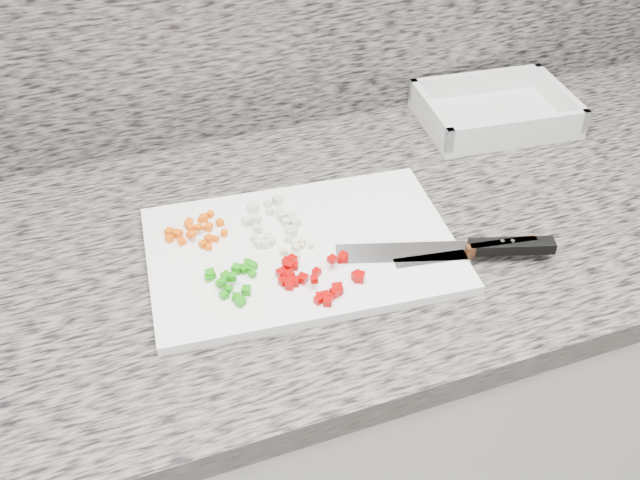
% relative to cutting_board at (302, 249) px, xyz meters
% --- Properties ---
extents(cabinet, '(3.92, 0.62, 0.86)m').
position_rel_cutting_board_xyz_m(cabinet, '(0.04, 0.04, -0.48)').
color(cabinet, white).
rests_on(cabinet, ground).
extents(countertop, '(3.96, 0.64, 0.04)m').
position_rel_cutting_board_xyz_m(countertop, '(0.04, 0.04, -0.03)').
color(countertop, '#69635C').
rests_on(countertop, cabinet).
extents(cutting_board, '(0.45, 0.32, 0.01)m').
position_rel_cutting_board_xyz_m(cutting_board, '(0.00, 0.00, 0.00)').
color(cutting_board, white).
rests_on(cutting_board, countertop).
extents(carrot_pile, '(0.09, 0.08, 0.02)m').
position_rel_cutting_board_xyz_m(carrot_pile, '(-0.13, 0.08, 0.01)').
color(carrot_pile, '#EA5A05').
rests_on(carrot_pile, cutting_board).
extents(onion_pile, '(0.08, 0.10, 0.02)m').
position_rel_cutting_board_xyz_m(onion_pile, '(-0.02, 0.06, 0.01)').
color(onion_pile, beige).
rests_on(onion_pile, cutting_board).
extents(green_pepper_pile, '(0.07, 0.08, 0.02)m').
position_rel_cutting_board_xyz_m(green_pepper_pile, '(-0.11, -0.04, 0.01)').
color(green_pepper_pile, '#198E0C').
rests_on(green_pepper_pile, cutting_board).
extents(red_pepper_pile, '(0.11, 0.11, 0.02)m').
position_rel_cutting_board_xyz_m(red_pepper_pile, '(-0.01, -0.08, 0.01)').
color(red_pepper_pile, '#A50202').
rests_on(red_pepper_pile, cutting_board).
extents(garlic_pile, '(0.05, 0.05, 0.01)m').
position_rel_cutting_board_xyz_m(garlic_pile, '(-0.01, -0.00, 0.01)').
color(garlic_pile, beige).
rests_on(garlic_pile, cutting_board).
extents(chef_knife, '(0.30, 0.12, 0.02)m').
position_rel_cutting_board_xyz_m(chef_knife, '(0.22, -0.09, 0.01)').
color(chef_knife, silver).
rests_on(chef_knife, cutting_board).
extents(paring_knife, '(0.20, 0.05, 0.02)m').
position_rel_cutting_board_xyz_m(paring_knife, '(0.23, -0.10, 0.01)').
color(paring_knife, silver).
rests_on(paring_knife, cutting_board).
extents(tray, '(0.28, 0.21, 0.05)m').
position_rel_cutting_board_xyz_m(tray, '(0.44, 0.22, 0.01)').
color(tray, silver).
rests_on(tray, countertop).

